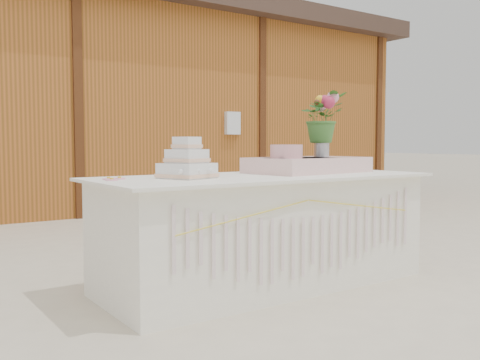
# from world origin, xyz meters

# --- Properties ---
(ground) EXTENTS (80.00, 80.00, 0.00)m
(ground) POSITION_xyz_m (0.00, 0.00, 0.00)
(ground) COLOR beige
(ground) RESTS_ON ground
(barn) EXTENTS (12.60, 4.60, 3.30)m
(barn) POSITION_xyz_m (-0.01, 5.99, 1.68)
(barn) COLOR #A45522
(barn) RESTS_ON ground
(cake_table) EXTENTS (2.40, 1.00, 0.77)m
(cake_table) POSITION_xyz_m (0.00, -0.00, 0.39)
(cake_table) COLOR white
(cake_table) RESTS_ON ground
(wedding_cake) EXTENTS (0.38, 0.38, 0.26)m
(wedding_cake) POSITION_xyz_m (-0.60, 0.03, 0.86)
(wedding_cake) COLOR white
(wedding_cake) RESTS_ON cake_table
(pink_cake_stand) EXTENTS (0.30, 0.30, 0.21)m
(pink_cake_stand) POSITION_xyz_m (0.19, -0.00, 0.89)
(pink_cake_stand) COLOR white
(pink_cake_stand) RESTS_ON cake_table
(satin_runner) EXTENTS (0.97, 0.63, 0.12)m
(satin_runner) POSITION_xyz_m (0.48, 0.09, 0.83)
(satin_runner) COLOR #FFCDCD
(satin_runner) RESTS_ON cake_table
(flower_vase) EXTENTS (0.12, 0.12, 0.16)m
(flower_vase) POSITION_xyz_m (0.62, 0.08, 0.96)
(flower_vase) COLOR #BAB9BF
(flower_vase) RESTS_ON satin_runner
(bouquet) EXTENTS (0.35, 0.31, 0.39)m
(bouquet) POSITION_xyz_m (0.62, 0.08, 1.24)
(bouquet) COLOR #3A6E2C
(bouquet) RESTS_ON flower_vase
(loose_flowers) EXTENTS (0.17, 0.37, 0.02)m
(loose_flowers) POSITION_xyz_m (-1.04, 0.05, 0.78)
(loose_flowers) COLOR pink
(loose_flowers) RESTS_ON cake_table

